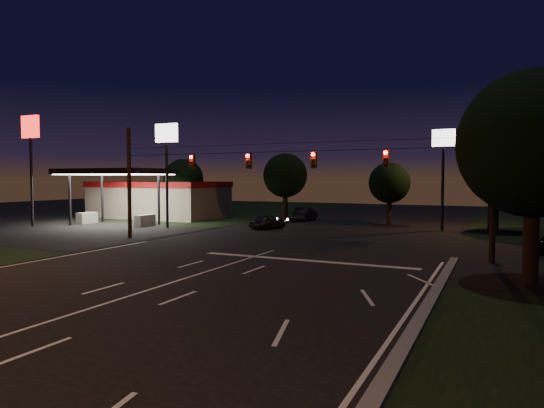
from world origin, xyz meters
The scene contains 18 objects.
ground centered at (0.00, 0.00, 0.00)m, with size 140.00×140.00×0.00m, color black.
cross_street_left centered at (-20.00, 16.00, 0.00)m, with size 20.00×16.00×0.02m, color black.
stop_bar centered at (3.00, 11.50, 0.01)m, with size 12.00×0.50×0.01m, color silver.
utility_pole_right centered at (12.00, 15.00, 0.00)m, with size 0.30×0.30×9.00m, color black.
utility_pole_left centered at (-12.00, 15.00, 0.00)m, with size 0.28×0.28×8.00m, color black.
signal_span centered at (0.00, 14.96, 5.50)m, with size 24.00×0.40×1.56m.
gas_station centered at (-21.86, 30.39, 2.38)m, with size 14.20×16.10×5.25m.
pole_sign_left_near centered at (-14.00, 22.00, 6.98)m, with size 2.20×0.30×9.10m.
pole_sign_left_far centered at (-26.00, 18.00, 7.61)m, with size 2.00×0.30×10.00m.
pole_sign_right centered at (8.00, 30.00, 6.24)m, with size 1.80×0.30×8.40m.
street_light_right_far centered at (11.24, 32.00, 5.24)m, with size 2.20×0.35×9.00m.
tree_right_near centered at (13.53, 10.17, 5.68)m, with size 6.00×6.00×8.76m.
tree_far_a centered at (-17.98, 30.12, 4.26)m, with size 4.20×4.20×6.42m.
tree_far_b centered at (-7.98, 34.13, 4.61)m, with size 4.60×4.60×6.98m.
tree_far_c centered at (3.02, 33.10, 3.90)m, with size 3.80×3.80×5.86m.
tree_far_d centered at (12.02, 31.13, 4.83)m, with size 4.80×4.80×7.30m.
car_oncoming_a centered at (-5.80, 25.26, 0.62)m, with size 1.47×3.66×1.25m, color black.
car_oncoming_b centered at (-5.84, 34.25, 0.69)m, with size 1.45×4.16×1.37m, color black.
Camera 1 is at (12.31, -12.30, 4.34)m, focal length 32.00 mm.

